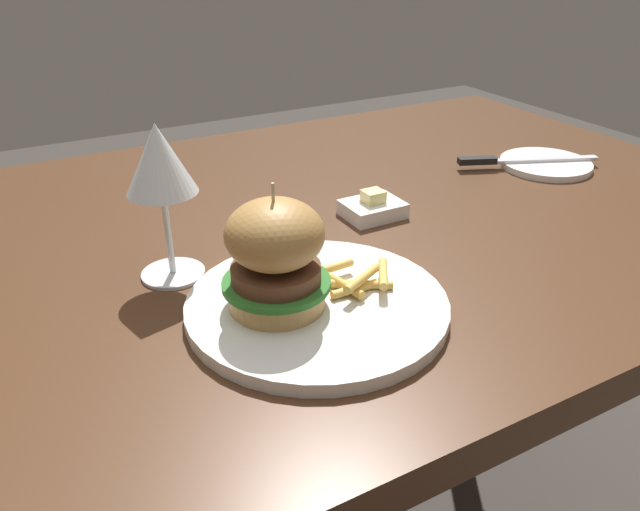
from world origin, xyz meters
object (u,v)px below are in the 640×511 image
Objects in this scene: main_plate at (317,305)px; burger_sandwich at (275,255)px; table_knife at (515,160)px; butter_dish at (373,208)px; wine_glass at (160,165)px; bread_plate at (546,164)px.

burger_sandwich is (-0.04, 0.01, 0.06)m from main_plate.
table_knife is (0.47, 0.21, 0.01)m from main_plate.
main_plate is at bearing -136.46° from butter_dish.
wine_glass reaches higher than butter_dish.
table_knife is (-0.05, 0.02, 0.01)m from bread_plate.
butter_dish is (-0.30, -0.04, -0.00)m from table_knife.
bread_plate is at bearing 4.09° from butter_dish.
butter_dish is (0.17, 0.17, 0.00)m from main_plate.
bread_plate is at bearing 17.95° from burger_sandwich.
wine_glass is 0.64m from bread_plate.
table_knife reaches higher than main_plate.
butter_dish reaches higher than main_plate.
bread_plate is (0.52, 0.19, -0.00)m from main_plate.
burger_sandwich is 0.27m from butter_dish.
burger_sandwich is 0.59× the size of table_knife.
burger_sandwich is 0.16m from wine_glass.
burger_sandwich reaches higher than butter_dish.
bread_plate is 0.35m from butter_dish.
burger_sandwich is at bearing 165.67° from main_plate.
main_plate is at bearing -14.33° from burger_sandwich.
main_plate is 1.22× the size of table_knife.
burger_sandwich is at bearing -63.80° from wine_glass.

